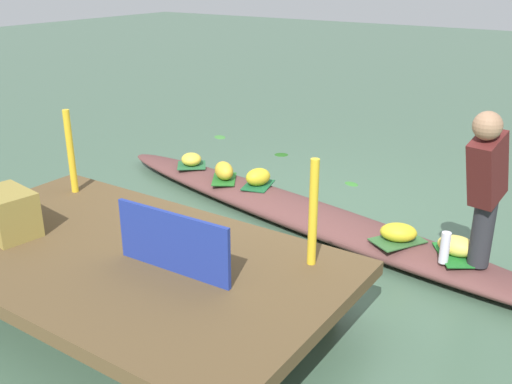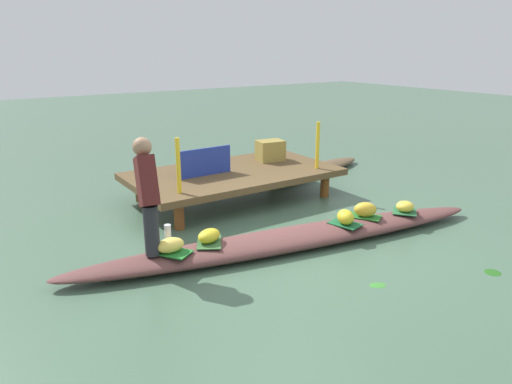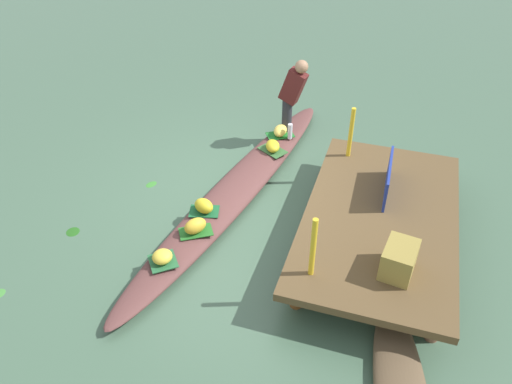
% 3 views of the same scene
% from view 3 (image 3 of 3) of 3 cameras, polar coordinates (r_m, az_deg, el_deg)
% --- Properties ---
extents(canal_water, '(40.00, 40.00, 0.00)m').
position_cam_3_polar(canal_water, '(7.18, -2.23, -0.38)').
color(canal_water, '#43624B').
rests_on(canal_water, ground).
extents(dock_platform, '(3.20, 1.80, 0.46)m').
position_cam_3_polar(dock_platform, '(6.33, 13.86, -2.97)').
color(dock_platform, brown).
rests_on(dock_platform, ground).
extents(vendor_boat, '(5.52, 1.56, 0.20)m').
position_cam_3_polar(vendor_boat, '(7.11, -2.25, 0.27)').
color(vendor_boat, brown).
rests_on(vendor_boat, ground).
extents(leaf_mat_0, '(0.44, 0.44, 0.01)m').
position_cam_3_polar(leaf_mat_0, '(5.98, -10.46, -7.69)').
color(leaf_mat_0, '#266238').
rests_on(leaf_mat_0, vendor_boat).
extents(banana_bunch_0, '(0.32, 0.32, 0.15)m').
position_cam_3_polar(banana_bunch_0, '(5.93, -10.54, -7.19)').
color(banana_bunch_0, yellow).
rests_on(banana_bunch_0, vendor_boat).
extents(leaf_mat_1, '(0.42, 0.47, 0.01)m').
position_cam_3_polar(leaf_mat_1, '(6.30, -6.81, -4.48)').
color(leaf_mat_1, '#236824').
rests_on(leaf_mat_1, vendor_boat).
extents(banana_bunch_1, '(0.34, 0.32, 0.19)m').
position_cam_3_polar(banana_bunch_1, '(6.24, -6.88, -3.82)').
color(banana_bunch_1, gold).
rests_on(banana_bunch_1, vendor_boat).
extents(leaf_mat_2, '(0.45, 0.50, 0.01)m').
position_cam_3_polar(leaf_mat_2, '(8.16, 2.74, 6.47)').
color(leaf_mat_2, '#1F7129').
rests_on(leaf_mat_2, vendor_boat).
extents(banana_bunch_2, '(0.31, 0.20, 0.16)m').
position_cam_3_polar(banana_bunch_2, '(8.12, 2.76, 6.95)').
color(banana_bunch_2, '#F9D757').
rests_on(banana_bunch_2, vendor_boat).
extents(leaf_mat_3, '(0.35, 0.44, 0.01)m').
position_cam_3_polar(leaf_mat_3, '(6.60, -5.87, -2.18)').
color(leaf_mat_3, '#195A30').
rests_on(leaf_mat_3, vendor_boat).
extents(banana_bunch_3, '(0.29, 0.33, 0.18)m').
position_cam_3_polar(banana_bunch_3, '(6.54, -5.92, -1.57)').
color(banana_bunch_3, gold).
rests_on(banana_bunch_3, vendor_boat).
extents(leaf_mat_4, '(0.44, 0.50, 0.01)m').
position_cam_3_polar(leaf_mat_4, '(7.77, 1.89, 4.75)').
color(leaf_mat_4, '#346332').
rests_on(leaf_mat_4, vendor_boat).
extents(banana_bunch_4, '(0.36, 0.31, 0.15)m').
position_cam_3_polar(banana_bunch_4, '(7.73, 1.90, 5.22)').
color(banana_bunch_4, gold).
rests_on(banana_bunch_4, vendor_boat).
extents(vendor_person, '(0.25, 0.46, 1.24)m').
position_cam_3_polar(vendor_person, '(7.95, 4.17, 11.21)').
color(vendor_person, '#28282D').
rests_on(vendor_person, vendor_boat).
extents(water_bottle, '(0.07, 0.07, 0.25)m').
position_cam_3_polar(water_bottle, '(8.03, 3.86, 6.85)').
color(water_bottle, silver).
rests_on(water_bottle, vendor_boat).
extents(market_banner, '(0.89, 0.06, 0.42)m').
position_cam_3_polar(market_banner, '(6.57, 14.69, 1.53)').
color(market_banner, navy).
rests_on(market_banner, dock_platform).
extents(railing_post_west, '(0.06, 0.06, 0.75)m').
position_cam_3_polar(railing_post_west, '(7.10, 10.66, 6.61)').
color(railing_post_west, yellow).
rests_on(railing_post_west, dock_platform).
extents(railing_post_east, '(0.06, 0.06, 0.75)m').
position_cam_3_polar(railing_post_east, '(5.18, 6.47, -6.25)').
color(railing_post_east, yellow).
rests_on(railing_post_east, dock_platform).
extents(produce_crate, '(0.48, 0.38, 0.34)m').
position_cam_3_polar(produce_crate, '(5.51, 15.86, -7.37)').
color(produce_crate, olive).
rests_on(produce_crate, dock_platform).
extents(drifting_plant_0, '(0.21, 0.18, 0.01)m').
position_cam_3_polar(drifting_plant_0, '(7.53, -11.75, 0.87)').
color(drifting_plant_0, '#377F2F').
rests_on(drifting_plant_0, ground).
extents(drifting_plant_2, '(0.24, 0.24, 0.01)m').
position_cam_3_polar(drifting_plant_2, '(6.98, -19.98, -4.23)').
color(drifting_plant_2, '#235C1A').
rests_on(drifting_plant_2, ground).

